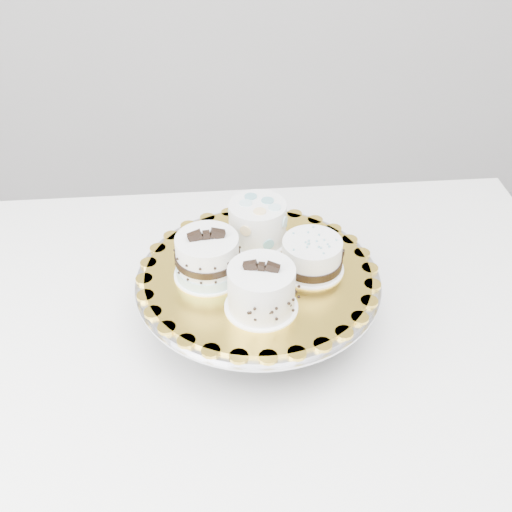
{
  "coord_description": "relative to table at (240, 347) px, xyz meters",
  "views": [
    {
      "loc": [
        -0.03,
        -0.6,
        1.54
      ],
      "look_at": [
        0.03,
        0.2,
        0.92
      ],
      "focal_mm": 45.0,
      "sensor_mm": 36.0,
      "label": 1
    }
  ],
  "objects": [
    {
      "name": "cake_swirl",
      "position": [
        0.03,
        -0.1,
        0.22
      ],
      "size": [
        0.12,
        0.12,
        0.09
      ],
      "rotation": [
        0.0,
        0.0,
        -0.22
      ],
      "color": "white",
      "rests_on": "cake_board"
    },
    {
      "name": "cake_banded",
      "position": [
        -0.05,
        -0.01,
        0.22
      ],
      "size": [
        0.11,
        0.11,
        0.09
      ],
      "rotation": [
        0.0,
        0.0,
        0.11
      ],
      "color": "white",
      "rests_on": "cake_board"
    },
    {
      "name": "cake_ribbon",
      "position": [
        0.12,
        -0.01,
        0.21
      ],
      "size": [
        0.12,
        0.12,
        0.06
      ],
      "rotation": [
        0.0,
        0.0,
        -0.34
      ],
      "color": "white",
      "rests_on": "cake_board"
    },
    {
      "name": "table",
      "position": [
        0.0,
        0.0,
        0.0
      ],
      "size": [
        1.29,
        0.87,
        0.75
      ],
      "rotation": [
        0.0,
        0.0,
        0.01
      ],
      "color": "white",
      "rests_on": "floor"
    },
    {
      "name": "cake_stand",
      "position": [
        0.03,
        -0.01,
        0.15
      ],
      "size": [
        0.41,
        0.41,
        0.11
      ],
      "color": "gray",
      "rests_on": "table"
    },
    {
      "name": "cake_dots",
      "position": [
        0.04,
        0.08,
        0.22
      ],
      "size": [
        0.12,
        0.12,
        0.07
      ],
      "rotation": [
        0.0,
        0.0,
        -0.23
      ],
      "color": "white",
      "rests_on": "cake_board"
    },
    {
      "name": "cake_board",
      "position": [
        0.03,
        -0.01,
        0.18
      ],
      "size": [
        0.5,
        0.5,
        0.01
      ],
      "primitive_type": "cylinder",
      "rotation": [
        0.0,
        0.0,
        0.43
      ],
      "color": "gold",
      "rests_on": "cake_stand"
    }
  ]
}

